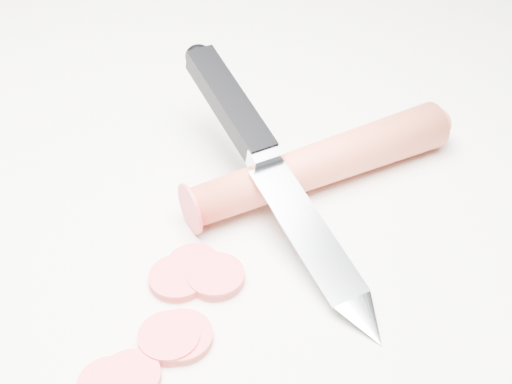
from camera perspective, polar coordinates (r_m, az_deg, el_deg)
The scene contains 9 objects.
ground at distance 0.45m, azimuth -1.62°, elevation -4.11°, with size 2.40×2.40×0.00m, color silver.
carrot at distance 0.49m, azimuth 5.21°, elevation 2.28°, with size 0.03×0.03×0.20m, color #DA5137.
carrot_slice_0 at distance 0.43m, azimuth -6.26°, elevation -6.88°, with size 0.04×0.04×0.01m, color #F54249.
carrot_slice_1 at distance 0.40m, azimuth -6.06°, elevation -11.44°, with size 0.04×0.04×0.01m, color #F54249.
carrot_slice_2 at distance 0.43m, azimuth -3.26°, elevation -6.78°, with size 0.03×0.03×0.01m, color #F54249.
carrot_slice_4 at distance 0.40m, azimuth -6.96°, elevation -11.53°, with size 0.03×0.03×0.01m, color #F54249.
carrot_slice_5 at distance 0.44m, azimuth -4.98°, elevation -5.90°, with size 0.03×0.03×0.01m, color #F54249.
carrot_slice_6 at distance 0.39m, azimuth -9.99°, elevation -14.35°, with size 0.03×0.03×0.01m, color #F54249.
kitchen_knife at distance 0.45m, azimuth 1.63°, elevation 1.71°, with size 0.23×0.14×0.07m, color silver, non-canonical shape.
Camera 1 is at (0.19, -0.26, 0.32)m, focal length 50.00 mm.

